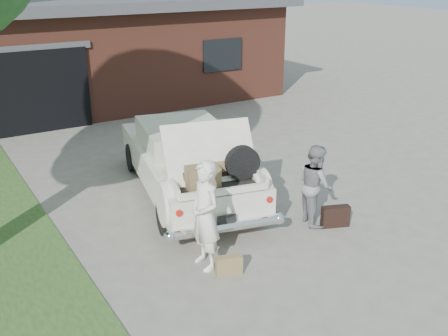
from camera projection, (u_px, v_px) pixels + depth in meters
ground at (243, 242)px, 8.60m from camera, size 90.00×90.00×0.00m
house at (79, 47)px, 17.58m from camera, size 12.80×7.80×3.30m
sedan at (187, 160)px, 10.19m from camera, size 2.78×4.99×1.81m
woman_left at (205, 216)px, 7.61m from camera, size 0.41×0.62×1.68m
woman_right at (315, 185)px, 9.01m from camera, size 0.73×0.82×1.43m
suitcase_left at (229, 265)px, 7.64m from camera, size 0.41×0.24×0.30m
suitcase_right at (335, 216)px, 9.05m from camera, size 0.51×0.32×0.38m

